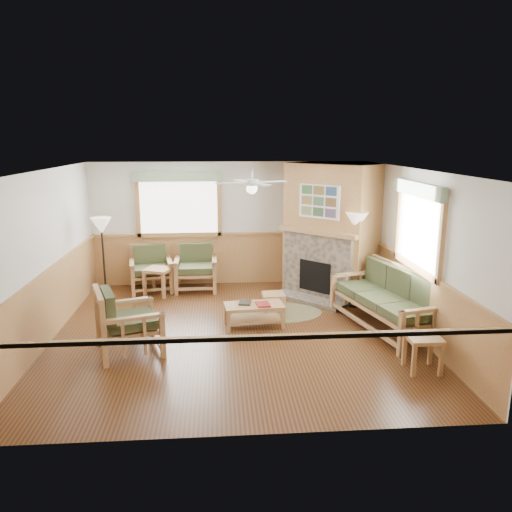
{
  "coord_description": "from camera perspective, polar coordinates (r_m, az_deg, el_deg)",
  "views": [
    {
      "loc": [
        -0.27,
        -7.87,
        3.17
      ],
      "look_at": [
        0.4,
        0.7,
        1.15
      ],
      "focal_mm": 35.0,
      "sensor_mm": 36.0,
      "label": 1
    }
  ],
  "objects": [
    {
      "name": "armchair_back_left",
      "position": [
        10.86,
        -11.92,
        -1.43
      ],
      "size": [
        0.99,
        0.99,
        0.95
      ],
      "primitive_type": null,
      "rotation": [
        0.0,
        0.0,
        0.18
      ],
      "color": "#AF8151",
      "rests_on": "floor"
    },
    {
      "name": "wall_left",
      "position": [
        8.53,
        -23.02,
        -0.17
      ],
      "size": [
        0.02,
        6.0,
        2.7
      ],
      "primitive_type": "cube",
      "color": "silver",
      "rests_on": "floor"
    },
    {
      "name": "window_right",
      "position": [
        8.35,
        18.5,
        8.15
      ],
      "size": [
        0.16,
        1.9,
        1.5
      ],
      "primitive_type": null,
      "color": "white",
      "rests_on": "wall_right"
    },
    {
      "name": "wainscot",
      "position": [
        8.3,
        -2.39,
        -5.19
      ],
      "size": [
        6.0,
        6.0,
        1.1
      ],
      "primitive_type": null,
      "color": "#B07E48",
      "rests_on": "floor"
    },
    {
      "name": "floor_lamp_left",
      "position": [
        10.19,
        -17.01,
        -0.5
      ],
      "size": [
        0.48,
        0.48,
        1.71
      ],
      "primitive_type": null,
      "rotation": [
        0.0,
        0.0,
        -0.25
      ],
      "color": "black",
      "rests_on": "floor"
    },
    {
      "name": "end_table_sofa",
      "position": [
        7.45,
        18.49,
        -10.53
      ],
      "size": [
        0.46,
        0.44,
        0.51
      ],
      "primitive_type": null,
      "rotation": [
        0.0,
        0.0,
        -0.01
      ],
      "color": "#AF8151",
      "rests_on": "floor"
    },
    {
      "name": "window_back",
      "position": [
        10.88,
        -8.96,
        9.69
      ],
      "size": [
        1.9,
        0.16,
        1.5
      ],
      "primitive_type": null,
      "color": "white",
      "rests_on": "wall_back"
    },
    {
      "name": "armchair_back_right",
      "position": [
        10.77,
        -6.9,
        -1.3
      ],
      "size": [
        0.87,
        0.87,
        0.98
      ],
      "primitive_type": null,
      "rotation": [
        0.0,
        0.0,
        0.01
      ],
      "color": "#AF8151",
      "rests_on": "floor"
    },
    {
      "name": "wall_back",
      "position": [
        11.03,
        -3.0,
        3.7
      ],
      "size": [
        6.0,
        0.02,
        2.7
      ],
      "primitive_type": "cube",
      "color": "silver",
      "rests_on": "floor"
    },
    {
      "name": "end_table_chairs",
      "position": [
        10.56,
        -11.07,
        -2.89
      ],
      "size": [
        0.65,
        0.64,
        0.57
      ],
      "primitive_type": null,
      "rotation": [
        0.0,
        0.0,
        -0.37
      ],
      "color": "#AF8151",
      "rests_on": "floor"
    },
    {
      "name": "armchair_left",
      "position": [
        7.81,
        -14.33,
        -7.14
      ],
      "size": [
        1.14,
        1.14,
        1.01
      ],
      "primitive_type": null,
      "rotation": [
        0.0,
        0.0,
        1.9
      ],
      "color": "#AF8151",
      "rests_on": "floor"
    },
    {
      "name": "floor_lamp_right",
      "position": [
        9.73,
        11.23,
        -0.42
      ],
      "size": [
        0.51,
        0.51,
        1.84
      ],
      "primitive_type": null,
      "rotation": [
        0.0,
        0.0,
        -0.24
      ],
      "color": "black",
      "rests_on": "floor"
    },
    {
      "name": "wall_right",
      "position": [
        8.71,
        17.68,
        0.53
      ],
      "size": [
        0.02,
        6.0,
        2.7
      ],
      "primitive_type": "cube",
      "color": "silver",
      "rests_on": "floor"
    },
    {
      "name": "book_red",
      "position": [
        8.55,
        0.8,
        -5.44
      ],
      "size": [
        0.25,
        0.32,
        0.03
      ],
      "primitive_type": "cube",
      "rotation": [
        0.0,
        0.0,
        0.1
      ],
      "color": "maroon",
      "rests_on": "coffee_table"
    },
    {
      "name": "footstool",
      "position": [
        9.41,
        2.02,
        -5.33
      ],
      "size": [
        0.42,
        0.42,
        0.35
      ],
      "primitive_type": null,
      "rotation": [
        0.0,
        0.0,
        0.05
      ],
      "color": "#AF8151",
      "rests_on": "floor"
    },
    {
      "name": "ceiling_fan",
      "position": [
        8.21,
        -0.49,
        9.66
      ],
      "size": [
        1.59,
        1.59,
        0.36
      ],
      "primitive_type": null,
      "rotation": [
        0.0,
        0.0,
        0.35
      ],
      "color": "white",
      "rests_on": "ceiling"
    },
    {
      "name": "ceiling",
      "position": [
        7.89,
        -2.54,
        9.8
      ],
      "size": [
        6.0,
        6.0,
        0.01
      ],
      "primitive_type": "cube",
      "color": "white",
      "rests_on": "floor"
    },
    {
      "name": "book_dark",
      "position": [
        8.65,
        -1.26,
        -5.27
      ],
      "size": [
        0.24,
        0.3,
        0.03
      ],
      "primitive_type": "cube",
      "rotation": [
        0.0,
        0.0,
        -0.17
      ],
      "color": "black",
      "rests_on": "coffee_table"
    },
    {
      "name": "braided_rug",
      "position": [
        9.4,
        2.45,
        -6.47
      ],
      "size": [
        1.68,
        1.68,
        0.01
      ],
      "primitive_type": "cylinder",
      "rotation": [
        0.0,
        0.0,
        -0.0
      ],
      "color": "brown",
      "rests_on": "floor"
    },
    {
      "name": "fireplace",
      "position": [
        10.35,
        8.57,
        2.94
      ],
      "size": [
        3.11,
        3.11,
        2.7
      ],
      "primitive_type": null,
      "rotation": [
        0.0,
        0.0,
        -0.79
      ],
      "color": "#B07E48",
      "rests_on": "floor"
    },
    {
      "name": "wall_front",
      "position": [
        5.21,
        -1.25,
        -7.23
      ],
      "size": [
        6.0,
        0.02,
        2.7
      ],
      "primitive_type": "cube",
      "color": "silver",
      "rests_on": "floor"
    },
    {
      "name": "coffee_table",
      "position": [
        8.67,
        -0.23,
        -6.81
      ],
      "size": [
        1.05,
        0.59,
        0.4
      ],
      "primitive_type": null,
      "rotation": [
        0.0,
        0.0,
        0.09
      ],
      "color": "#AF8151",
      "rests_on": "floor"
    },
    {
      "name": "floor",
      "position": [
        8.49,
        -2.35,
        -8.75
      ],
      "size": [
        6.0,
        6.0,
        0.01
      ],
      "primitive_type": "cube",
      "color": "#4F2D16",
      "rests_on": "ground"
    },
    {
      "name": "sofa",
      "position": [
        8.77,
        14.56,
        -4.83
      ],
      "size": [
        2.4,
        1.45,
        1.03
      ],
      "primitive_type": null,
      "rotation": [
        0.0,
        0.0,
        -1.32
      ],
      "color": "#AF8151",
      "rests_on": "floor"
    }
  ]
}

